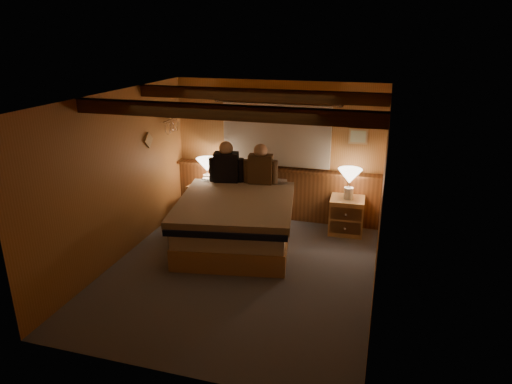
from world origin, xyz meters
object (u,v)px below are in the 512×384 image
at_px(lamp_left, 207,166).
at_px(lamp_right, 350,178).
at_px(bed, 237,219).
at_px(nightstand_left, 206,201).
at_px(nightstand_right, 346,216).
at_px(person_left, 226,165).
at_px(duffel_bag, 189,225).
at_px(person_right, 261,167).

distance_m(lamp_left, lamp_right, 2.46).
distance_m(bed, nightstand_left, 1.22).
relative_size(bed, nightstand_right, 4.10).
height_order(nightstand_left, person_left, person_left).
relative_size(nightstand_left, person_left, 0.87).
distance_m(nightstand_left, nightstand_right, 2.47).
bearing_deg(duffel_bag, nightstand_left, 82.11).
bearing_deg(nightstand_right, bed, -154.12).
relative_size(nightstand_right, lamp_left, 1.25).
bearing_deg(lamp_left, nightstand_right, -0.92).
xyz_separation_m(nightstand_left, nightstand_right, (2.47, -0.00, 0.00)).
xyz_separation_m(bed, person_right, (0.16, 0.79, 0.63)).
bearing_deg(person_left, nightstand_left, 151.48).
bearing_deg(person_right, nightstand_left, 168.86).
relative_size(bed, lamp_right, 4.90).
distance_m(nightstand_right, lamp_left, 2.53).
bearing_deg(duffel_bag, bed, -12.34).
distance_m(bed, person_right, 1.03).
relative_size(bed, lamp_left, 5.12).
bearing_deg(person_left, person_right, -4.26).
xyz_separation_m(person_left, person_right, (0.58, 0.07, -0.01)).
bearing_deg(person_left, lamp_left, 146.47).
bearing_deg(person_right, nightstand_right, -4.61).
relative_size(nightstand_right, duffel_bag, 1.01).
height_order(lamp_right, person_right, person_right).
xyz_separation_m(lamp_left, duffel_bag, (0.02, -0.86, -0.76)).
xyz_separation_m(nightstand_right, person_left, (-2.03, -0.14, 0.73)).
bearing_deg(lamp_left, lamp_right, -1.18).
bearing_deg(bed, person_left, 110.11).
height_order(nightstand_right, lamp_right, lamp_right).
bearing_deg(nightstand_left, bed, -32.97).
bearing_deg(person_right, person_left, 179.60).
distance_m(nightstand_left, lamp_right, 2.56).
relative_size(bed, duffel_bag, 4.15).
bearing_deg(lamp_right, person_right, -177.82).
xyz_separation_m(person_right, duffel_bag, (-0.99, -0.76, -0.85)).
relative_size(bed, person_left, 3.40).
relative_size(nightstand_left, lamp_left, 1.31).
distance_m(bed, lamp_left, 1.34).
xyz_separation_m(lamp_left, person_right, (1.00, -0.11, 0.10)).
bearing_deg(duffel_bag, person_right, 27.37).
bearing_deg(duffel_bag, nightstand_right, 8.58).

